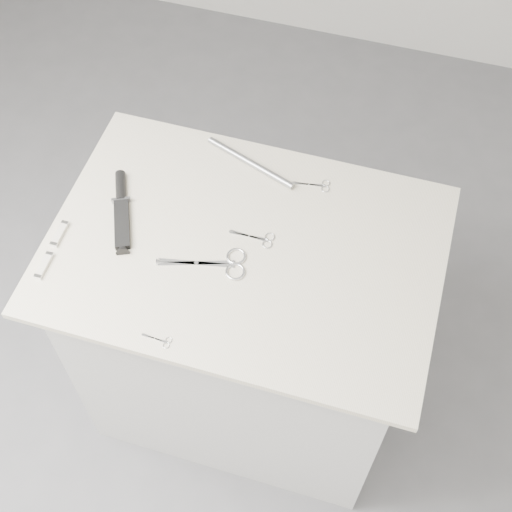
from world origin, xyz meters
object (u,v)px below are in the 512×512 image
(embroidery_scissors_a, at_px, (260,239))
(pocket_knife_a, at_px, (60,234))
(pocket_knife_b, at_px, (44,266))
(embroidery_scissors_b, at_px, (318,185))
(tiny_scissors, at_px, (160,340))
(metal_rail, at_px, (250,163))
(large_shears, at_px, (222,264))
(sheathed_knife, at_px, (121,206))
(plinth, at_px, (247,333))

(embroidery_scissors_a, bearing_deg, pocket_knife_a, -165.08)
(pocket_knife_b, bearing_deg, embroidery_scissors_b, -53.76)
(embroidery_scissors_a, distance_m, tiny_scissors, 0.37)
(embroidery_scissors_a, bearing_deg, metal_rail, 112.13)
(pocket_knife_a, distance_m, pocket_knife_b, 0.10)
(embroidery_scissors_a, distance_m, pocket_knife_b, 0.54)
(metal_rail, bearing_deg, large_shears, -85.57)
(embroidery_scissors_a, distance_m, pocket_knife_a, 0.51)
(embroidery_scissors_b, xyz_separation_m, tiny_scissors, (-0.24, -0.56, -0.00))
(embroidery_scissors_b, bearing_deg, tiny_scissors, -122.49)
(sheathed_knife, bearing_deg, embroidery_scissors_a, -112.53)
(sheathed_knife, relative_size, metal_rail, 0.86)
(large_shears, distance_m, metal_rail, 0.33)
(pocket_knife_b, height_order, metal_rail, metal_rail)
(tiny_scissors, xyz_separation_m, sheathed_knife, (-0.24, 0.33, 0.01))
(tiny_scissors, relative_size, pocket_knife_b, 0.93)
(tiny_scissors, xyz_separation_m, pocket_knife_a, (-0.35, 0.21, 0.00))
(tiny_scissors, bearing_deg, sheathed_knife, 128.33)
(plinth, xyz_separation_m, pocket_knife_b, (-0.46, -0.20, 0.48))
(plinth, height_order, embroidery_scissors_b, embroidery_scissors_b)
(pocket_knife_b, distance_m, metal_rail, 0.61)
(pocket_knife_b, bearing_deg, metal_rail, -41.21)
(plinth, xyz_separation_m, metal_rail, (-0.07, 0.27, 0.48))
(pocket_knife_a, relative_size, pocket_knife_b, 1.00)
(embroidery_scissors_b, distance_m, metal_rail, 0.20)
(pocket_knife_b, bearing_deg, embroidery_scissors_a, -65.39)
(plinth, relative_size, metal_rail, 3.18)
(plinth, bearing_deg, embroidery_scissors_a, 50.16)
(embroidery_scissors_b, bearing_deg, plinth, -126.70)
(embroidery_scissors_a, relative_size, tiny_scissors, 1.58)
(plinth, height_order, embroidery_scissors_a, embroidery_scissors_a)
(tiny_scissors, bearing_deg, large_shears, 76.90)
(embroidery_scissors_a, bearing_deg, tiny_scissors, -112.48)
(pocket_knife_a, bearing_deg, plinth, -78.90)
(large_shears, bearing_deg, sheathed_knife, 148.81)
(embroidery_scissors_b, relative_size, tiny_scissors, 1.39)
(pocket_knife_a, height_order, metal_rail, metal_rail)
(embroidery_scissors_b, bearing_deg, metal_rail, 165.36)
(large_shears, distance_m, pocket_knife_a, 0.43)
(tiny_scissors, height_order, pocket_knife_b, pocket_knife_b)
(sheathed_knife, height_order, metal_rail, sheathed_knife)
(embroidery_scissors_a, distance_m, metal_rail, 0.25)
(embroidery_scissors_b, distance_m, sheathed_knife, 0.53)
(plinth, relative_size, pocket_knife_a, 11.41)
(large_shears, height_order, metal_rail, metal_rail)
(embroidery_scissors_a, distance_m, sheathed_knife, 0.38)
(embroidery_scissors_b, bearing_deg, pocket_knife_a, -158.89)
(tiny_scissors, bearing_deg, embroidery_scissors_b, 69.79)
(embroidery_scissors_a, xyz_separation_m, embroidery_scissors_b, (0.10, 0.21, -0.00))
(embroidery_scissors_b, height_order, sheathed_knife, sheathed_knife)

